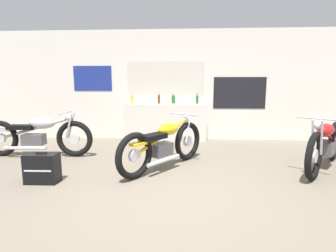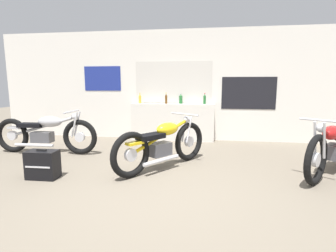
{
  "view_description": "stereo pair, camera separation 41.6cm",
  "coord_description": "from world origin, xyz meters",
  "views": [
    {
      "loc": [
        0.21,
        -3.25,
        1.44
      ],
      "look_at": [
        -0.07,
        1.36,
        0.7
      ],
      "focal_mm": 28.0,
      "sensor_mm": 36.0,
      "label": 1
    },
    {
      "loc": [
        0.62,
        -3.21,
        1.44
      ],
      "look_at": [
        -0.07,
        1.36,
        0.7
      ],
      "focal_mm": 28.0,
      "sensor_mm": 36.0,
      "label": 2
    }
  ],
  "objects": [
    {
      "name": "ground_plane",
      "position": [
        0.0,
        0.0,
        0.0
      ],
      "size": [
        24.0,
        24.0,
        0.0
      ],
      "primitive_type": "plane",
      "color": "#706656"
    },
    {
      "name": "wall_back",
      "position": [
        -0.0,
        3.58,
        1.4
      ],
      "size": [
        10.0,
        0.07,
        2.8
      ],
      "color": "silver",
      "rests_on": "ground_plane"
    },
    {
      "name": "sill_counter",
      "position": [
        -0.26,
        3.4,
        0.47
      ],
      "size": [
        2.12,
        0.28,
        0.95
      ],
      "color": "silver",
      "rests_on": "ground_plane"
    },
    {
      "name": "bottle_leftmost",
      "position": [
        -1.11,
        3.4,
        1.07
      ],
      "size": [
        0.07,
        0.07,
        0.27
      ],
      "color": "gold",
      "rests_on": "sill_counter"
    },
    {
      "name": "bottle_left_center",
      "position": [
        -0.42,
        3.39,
        1.07
      ],
      "size": [
        0.06,
        0.06,
        0.28
      ],
      "color": "#5B3814",
      "rests_on": "sill_counter"
    },
    {
      "name": "bottle_center",
      "position": [
        -0.05,
        3.45,
        1.07
      ],
      "size": [
        0.08,
        0.08,
        0.27
      ],
      "color": "#23662D",
      "rests_on": "sill_counter"
    },
    {
      "name": "bottle_right_center",
      "position": [
        0.55,
        3.41,
        1.07
      ],
      "size": [
        0.06,
        0.06,
        0.27
      ],
      "color": "#23662D",
      "rests_on": "sill_counter"
    },
    {
      "name": "motorcycle_yellow",
      "position": [
        -0.12,
        1.11,
        0.43
      ],
      "size": [
        1.34,
        1.73,
        0.91
      ],
      "color": "black",
      "rests_on": "ground_plane"
    },
    {
      "name": "motorcycle_silver",
      "position": [
        -2.71,
        1.72,
        0.43
      ],
      "size": [
        2.23,
        0.64,
        0.9
      ],
      "color": "black",
      "rests_on": "ground_plane"
    },
    {
      "name": "motorcycle_red",
      "position": [
        2.63,
        1.25,
        0.44
      ],
      "size": [
        1.45,
        1.75,
        0.94
      ],
      "color": "black",
      "rests_on": "ground_plane"
    },
    {
      "name": "hard_case_black",
      "position": [
        -1.86,
        0.34,
        0.22
      ],
      "size": [
        0.47,
        0.28,
        0.46
      ],
      "color": "black",
      "rests_on": "ground_plane"
    }
  ]
}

